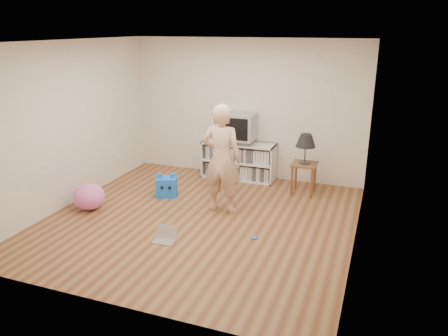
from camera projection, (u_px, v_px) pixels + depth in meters
ground at (200, 220)px, 6.60m from camera, size 4.50×4.50×0.00m
walls at (198, 137)px, 6.20m from camera, size 4.52×4.52×2.60m
ceiling at (196, 41)px, 5.79m from camera, size 4.50×4.50×0.01m
media_unit at (239, 160)px, 8.33m from camera, size 1.40×0.45×0.70m
dvd_deck at (239, 141)px, 8.19m from camera, size 0.45×0.35×0.07m
crt_tv at (239, 126)px, 8.10m from camera, size 0.60×0.53×0.50m
side_table at (304, 171)px, 7.53m from camera, size 0.42×0.42×0.55m
table_lamp at (306, 141)px, 7.36m from camera, size 0.34×0.34×0.52m
person at (222, 159)px, 6.67m from camera, size 0.63×0.42×1.71m
laptop at (165, 236)px, 5.97m from camera, size 0.30×0.25×0.20m
playing_cards at (255, 238)px, 6.03m from camera, size 0.08×0.10×0.02m
plush_blue at (167, 186)px, 7.49m from camera, size 0.43×0.39×0.41m
plush_pink at (89, 197)px, 6.94m from camera, size 0.54×0.54×0.42m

